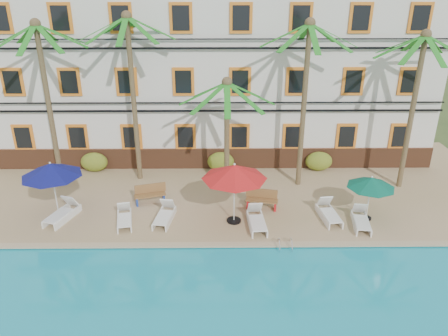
{
  "coord_description": "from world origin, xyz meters",
  "views": [
    {
      "loc": [
        0.43,
        -15.98,
        10.42
      ],
      "look_at": [
        0.61,
        3.0,
        2.0
      ],
      "focal_mm": 35.0,
      "sensor_mm": 36.0,
      "label": 1
    }
  ],
  "objects_px": {
    "lounger_c": "(165,215)",
    "lounger_e": "(329,213)",
    "palm_a": "(45,84)",
    "lounger_a": "(63,213)",
    "palm_e": "(416,90)",
    "lounger_b": "(124,218)",
    "bench_left": "(150,194)",
    "palm_c": "(227,118)",
    "lounger_d": "(257,220)",
    "umbrella_blue": "(51,170)",
    "pool_ladder": "(285,246)",
    "bench_right": "(262,199)",
    "umbrella_red": "(234,172)",
    "umbrella_green": "(371,183)",
    "palm_b": "(132,77)",
    "lounger_f": "(361,220)",
    "palm_d": "(306,83)"
  },
  "relations": [
    {
      "from": "palm_d",
      "to": "umbrella_blue",
      "type": "distance_m",
      "value": 12.42
    },
    {
      "from": "palm_b",
      "to": "lounger_d",
      "type": "distance_m",
      "value": 9.41
    },
    {
      "from": "palm_b",
      "to": "umbrella_blue",
      "type": "height_order",
      "value": "palm_b"
    },
    {
      "from": "palm_a",
      "to": "lounger_b",
      "type": "relative_size",
      "value": 4.58
    },
    {
      "from": "palm_b",
      "to": "lounger_f",
      "type": "relative_size",
      "value": 4.56
    },
    {
      "from": "palm_c",
      "to": "lounger_b",
      "type": "distance_m",
      "value": 6.67
    },
    {
      "from": "palm_b",
      "to": "lounger_e",
      "type": "bearing_deg",
      "value": -25.48
    },
    {
      "from": "palm_e",
      "to": "umbrella_blue",
      "type": "distance_m",
      "value": 17.35
    },
    {
      "from": "lounger_b",
      "to": "pool_ladder",
      "type": "xyz_separation_m",
      "value": [
        6.92,
        -1.92,
        -0.27
      ]
    },
    {
      "from": "umbrella_red",
      "to": "pool_ladder",
      "type": "bearing_deg",
      "value": -44.73
    },
    {
      "from": "umbrella_red",
      "to": "bench_left",
      "type": "xyz_separation_m",
      "value": [
        -4.03,
        1.86,
        -1.97
      ]
    },
    {
      "from": "palm_a",
      "to": "bench_left",
      "type": "xyz_separation_m",
      "value": [
        4.94,
        -1.94,
        -4.91
      ]
    },
    {
      "from": "palm_e",
      "to": "umbrella_green",
      "type": "xyz_separation_m",
      "value": [
        -2.77,
        -3.35,
        -3.3
      ]
    },
    {
      "from": "palm_b",
      "to": "bench_right",
      "type": "relative_size",
      "value": 5.53
    },
    {
      "from": "palm_e",
      "to": "lounger_b",
      "type": "bearing_deg",
      "value": -165.2
    },
    {
      "from": "lounger_c",
      "to": "lounger_a",
      "type": "bearing_deg",
      "value": 177.46
    },
    {
      "from": "bench_left",
      "to": "lounger_d",
      "type": "bearing_deg",
      "value": -24.25
    },
    {
      "from": "pool_ladder",
      "to": "palm_d",
      "type": "bearing_deg",
      "value": 75.61
    },
    {
      "from": "palm_c",
      "to": "bench_right",
      "type": "bearing_deg",
      "value": -47.64
    },
    {
      "from": "umbrella_blue",
      "to": "bench_left",
      "type": "bearing_deg",
      "value": 17.08
    },
    {
      "from": "lounger_c",
      "to": "lounger_e",
      "type": "bearing_deg",
      "value": 0.93
    },
    {
      "from": "umbrella_green",
      "to": "umbrella_red",
      "type": "bearing_deg",
      "value": -178.23
    },
    {
      "from": "umbrella_blue",
      "to": "pool_ladder",
      "type": "xyz_separation_m",
      "value": [
        10.1,
        -2.62,
        -2.29
      ]
    },
    {
      "from": "umbrella_blue",
      "to": "umbrella_green",
      "type": "bearing_deg",
      "value": -1.75
    },
    {
      "from": "umbrella_red",
      "to": "lounger_a",
      "type": "xyz_separation_m",
      "value": [
        -7.76,
        0.31,
        -2.14
      ]
    },
    {
      "from": "bench_left",
      "to": "palm_c",
      "type": "bearing_deg",
      "value": 17.97
    },
    {
      "from": "palm_b",
      "to": "bench_left",
      "type": "relative_size",
      "value": 5.5
    },
    {
      "from": "palm_e",
      "to": "bench_left",
      "type": "height_order",
      "value": "palm_e"
    },
    {
      "from": "palm_a",
      "to": "bench_right",
      "type": "xyz_separation_m",
      "value": [
        10.34,
        -2.53,
        -4.91
      ]
    },
    {
      "from": "lounger_d",
      "to": "pool_ladder",
      "type": "xyz_separation_m",
      "value": [
        1.04,
        -1.6,
        -0.3
      ]
    },
    {
      "from": "lounger_e",
      "to": "lounger_f",
      "type": "height_order",
      "value": "lounger_e"
    },
    {
      "from": "palm_a",
      "to": "lounger_a",
      "type": "distance_m",
      "value": 6.28
    },
    {
      "from": "bench_right",
      "to": "pool_ladder",
      "type": "height_order",
      "value": "bench_right"
    },
    {
      "from": "palm_b",
      "to": "umbrella_red",
      "type": "xyz_separation_m",
      "value": [
        4.99,
        -4.65,
        -3.09
      ]
    },
    {
      "from": "umbrella_blue",
      "to": "lounger_b",
      "type": "bearing_deg",
      "value": -12.44
    },
    {
      "from": "lounger_a",
      "to": "palm_e",
      "type": "bearing_deg",
      "value": 11.03
    },
    {
      "from": "lounger_a",
      "to": "pool_ladder",
      "type": "distance_m",
      "value": 10.06
    },
    {
      "from": "lounger_e",
      "to": "umbrella_green",
      "type": "bearing_deg",
      "value": -1.2
    },
    {
      "from": "palm_b",
      "to": "pool_ladder",
      "type": "xyz_separation_m",
      "value": [
        7.01,
        -6.66,
        -5.53
      ]
    },
    {
      "from": "lounger_d",
      "to": "lounger_b",
      "type": "bearing_deg",
      "value": 176.89
    },
    {
      "from": "palm_e",
      "to": "umbrella_blue",
      "type": "relative_size",
      "value": 2.95
    },
    {
      "from": "umbrella_blue",
      "to": "lounger_f",
      "type": "xyz_separation_m",
      "value": [
        13.67,
        -1.01,
        -2.01
      ]
    },
    {
      "from": "umbrella_blue",
      "to": "bench_right",
      "type": "distance_m",
      "value": 9.64
    },
    {
      "from": "palm_e",
      "to": "umbrella_blue",
      "type": "height_order",
      "value": "palm_e"
    },
    {
      "from": "umbrella_green",
      "to": "lounger_c",
      "type": "relative_size",
      "value": 1.11
    },
    {
      "from": "palm_b",
      "to": "umbrella_green",
      "type": "relative_size",
      "value": 4.04
    },
    {
      "from": "bench_left",
      "to": "pool_ladder",
      "type": "height_order",
      "value": "bench_left"
    },
    {
      "from": "palm_a",
      "to": "lounger_a",
      "type": "height_order",
      "value": "palm_a"
    },
    {
      "from": "pool_ladder",
      "to": "lounger_a",
      "type": "bearing_deg",
      "value": 166.7
    },
    {
      "from": "lounger_d",
      "to": "palm_c",
      "type": "bearing_deg",
      "value": 109.98
    }
  ]
}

